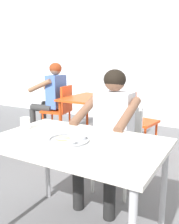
{
  "coord_description": "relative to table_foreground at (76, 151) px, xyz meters",
  "views": [
    {
      "loc": [
        0.95,
        -1.38,
        1.31
      ],
      "look_at": [
        0.02,
        0.24,
        0.9
      ],
      "focal_mm": 40.07,
      "sensor_mm": 36.0,
      "label": 1
    }
  ],
  "objects": [
    {
      "name": "back_wall",
      "position": [
        -0.06,
        3.52,
        1.03
      ],
      "size": [
        12.0,
        0.12,
        3.4
      ],
      "primitive_type": "cube",
      "color": "silver",
      "rests_on": "ground"
    },
    {
      "name": "table_background_red",
      "position": [
        -0.95,
        1.95,
        -0.04
      ],
      "size": [
        0.79,
        0.91,
        0.72
      ],
      "color": "#E04C19",
      "rests_on": "ground"
    },
    {
      "name": "chair_foreground",
      "position": [
        -0.04,
        0.84,
        -0.18
      ],
      "size": [
        0.42,
        0.4,
        0.84
      ],
      "color": "silver",
      "rests_on": "ground"
    },
    {
      "name": "chair_red_left",
      "position": [
        -1.55,
        1.92,
        -0.17
      ],
      "size": [
        0.48,
        0.45,
        0.87
      ],
      "color": "#DE4817",
      "rests_on": "ground"
    },
    {
      "name": "table_foreground",
      "position": [
        0.0,
        0.0,
        0.0
      ],
      "size": [
        1.2,
        0.78,
        0.75
      ],
      "color": "silver",
      "rests_on": "ground"
    },
    {
      "name": "drinking_cup",
      "position": [
        -0.5,
        0.03,
        0.13
      ],
      "size": [
        0.08,
        0.08,
        0.1
      ],
      "color": "white",
      "rests_on": "table_foreground"
    },
    {
      "name": "diner_foreground",
      "position": [
        -0.04,
        0.62,
        0.05
      ],
      "size": [
        0.49,
        0.55,
        1.21
      ],
      "color": "black",
      "rests_on": "ground"
    },
    {
      "name": "chair_red_right",
      "position": [
        -0.27,
        1.98,
        -0.2
      ],
      "size": [
        0.49,
        0.5,
        0.81
      ],
      "color": "#EA4517",
      "rests_on": "ground"
    },
    {
      "name": "thali_tray",
      "position": [
        -0.03,
        -0.04,
        0.09
      ],
      "size": [
        0.28,
        0.28,
        0.03
      ],
      "color": "#B7BABF",
      "rests_on": "table_foreground"
    },
    {
      "name": "patron_background",
      "position": [
        -1.74,
        1.94,
        0.06
      ],
      "size": [
        0.56,
        0.51,
        1.24
      ],
      "color": "#343434",
      "rests_on": "ground"
    }
  ]
}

